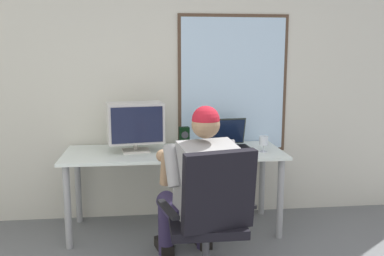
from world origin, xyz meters
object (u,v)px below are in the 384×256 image
object	(u,v)px
person_seated	(199,186)
wine_glass	(264,141)
office_chair	(212,211)
laptop	(229,140)
desk_speaker	(184,137)
desk	(174,161)
crt_monitor	(135,123)

from	to	relation	value
person_seated	wine_glass	bearing A→B (deg)	43.17
office_chair	laptop	size ratio (longest dim) A/B	2.53
office_chair	desk_speaker	bearing A→B (deg)	94.01
desk	desk_speaker	world-z (taller)	desk_speaker
crt_monitor	wine_glass	size ratio (longest dim) A/B	3.58
person_seated	laptop	bearing A→B (deg)	64.75
person_seated	desk_speaker	bearing A→B (deg)	91.60
desk	laptop	size ratio (longest dim) A/B	4.96
person_seated	wine_glass	world-z (taller)	person_seated
person_seated	office_chair	bearing A→B (deg)	-77.92
desk_speaker	desk	bearing A→B (deg)	-126.99
office_chair	desk_speaker	distance (m)	1.13
person_seated	desk_speaker	size ratio (longest dim) A/B	6.48
crt_monitor	laptop	size ratio (longest dim) A/B	1.31
office_chair	desk_speaker	xyz separation A→B (m)	(-0.08, 1.10, 0.28)
person_seated	crt_monitor	size ratio (longest dim) A/B	2.42
desk	office_chair	size ratio (longest dim) A/B	1.96
desk	desk_speaker	size ratio (longest dim) A/B	10.07
desk	wine_glass	distance (m)	0.79
office_chair	crt_monitor	world-z (taller)	crt_monitor
desk	wine_glass	xyz separation A→B (m)	(0.76, -0.12, 0.18)
laptop	wine_glass	size ratio (longest dim) A/B	2.72
laptop	desk_speaker	bearing A→B (deg)	171.67
crt_monitor	wine_glass	bearing A→B (deg)	-6.90
wine_glass	desk	bearing A→B (deg)	171.14
desk	crt_monitor	world-z (taller)	crt_monitor
desk_speaker	crt_monitor	bearing A→B (deg)	-164.50
desk	wine_glass	bearing A→B (deg)	-8.86
desk	office_chair	distance (m)	0.98
wine_glass	person_seated	bearing A→B (deg)	-136.83
crt_monitor	desk_speaker	world-z (taller)	crt_monitor
desk	crt_monitor	distance (m)	0.47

